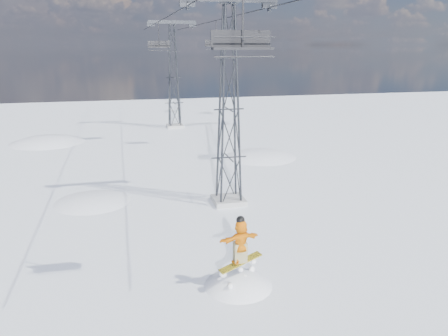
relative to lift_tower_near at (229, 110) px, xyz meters
The scene contains 9 objects.
ground 9.72m from the lift_tower_near, 95.71° to the right, with size 120.00×120.00×0.00m, color white.
snow_terrain 20.81m from the lift_tower_near, 112.81° to the left, with size 39.00×37.00×22.00m.
lift_tower_near is the anchor object (origin of this frame).
lift_tower_far 25.00m from the lift_tower_near, 90.00° to the left, with size 5.20×1.80×11.43m.
haul_cables 12.70m from the lift_tower_near, 90.00° to the left, with size 4.46×51.00×0.06m.
snowboarder_jump 11.59m from the lift_tower_near, 101.65° to the right, with size 4.40×4.40×6.92m.
lift_chair_near 11.23m from the lift_tower_near, 101.92° to the right, with size 1.84×0.53×2.28m.
lift_chair_mid 13.89m from the lift_tower_near, 80.56° to the left, with size 1.83×0.53×2.27m.
lift_chair_far 16.96m from the lift_tower_near, 97.61° to the left, with size 1.93×0.56×2.40m.
Camera 1 is at (-5.04, -15.39, 8.93)m, focal length 35.00 mm.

